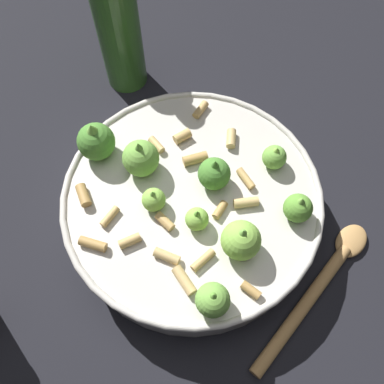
% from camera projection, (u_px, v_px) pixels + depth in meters
% --- Properties ---
extents(ground_plane, '(2.40, 2.40, 0.00)m').
position_uv_depth(ground_plane, '(192.00, 216.00, 0.58)').
color(ground_plane, black).
extents(cooking_pan, '(0.32, 0.32, 0.12)m').
position_uv_depth(cooking_pan, '(191.00, 204.00, 0.55)').
color(cooking_pan, beige).
rests_on(cooking_pan, ground).
extents(olive_oil_bottle, '(0.06, 0.06, 0.23)m').
position_uv_depth(olive_oil_bottle, '(119.00, 30.00, 0.61)').
color(olive_oil_bottle, '#336023').
rests_on(olive_oil_bottle, ground).
extents(wooden_spoon, '(0.06, 0.24, 0.02)m').
position_uv_depth(wooden_spoon, '(319.00, 286.00, 0.53)').
color(wooden_spoon, '#B2844C').
rests_on(wooden_spoon, ground).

